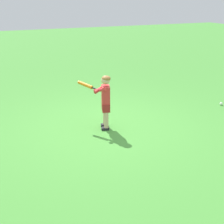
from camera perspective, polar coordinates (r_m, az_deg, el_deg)
The scene contains 3 objects.
ground_plane at distance 6.15m, azimuth -1.25°, elevation -2.72°, with size 40.00×40.00×0.00m, color #479338.
child_batter at distance 5.85m, azimuth -1.47°, elevation 2.83°, with size 0.52×0.67×1.08m.
play_ball_far_right at distance 7.80m, azimuth 19.96°, elevation 1.48°, with size 0.07×0.07×0.07m, color white.
Camera 1 is at (2.17, 5.20, 2.48)m, focal length 48.30 mm.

